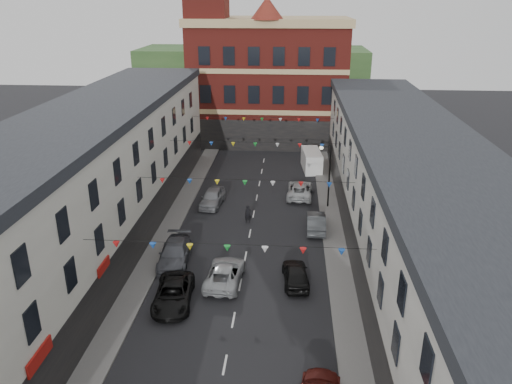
% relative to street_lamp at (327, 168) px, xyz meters
% --- Properties ---
extents(ground, '(160.00, 160.00, 0.00)m').
position_rel_street_lamp_xyz_m(ground, '(-6.55, -14.00, -3.90)').
color(ground, black).
rests_on(ground, ground).
extents(pavement_left, '(1.80, 64.00, 0.15)m').
position_rel_street_lamp_xyz_m(pavement_left, '(-13.45, -12.00, -3.83)').
color(pavement_left, '#605E5B').
rests_on(pavement_left, ground).
extents(pavement_right, '(1.80, 64.00, 0.15)m').
position_rel_street_lamp_xyz_m(pavement_right, '(0.35, -12.00, -3.83)').
color(pavement_right, '#605E5B').
rests_on(pavement_right, ground).
extents(terrace_left, '(8.40, 56.00, 10.70)m').
position_rel_street_lamp_xyz_m(terrace_left, '(-18.33, -13.00, 1.44)').
color(terrace_left, beige).
rests_on(terrace_left, ground).
extents(terrace_right, '(8.40, 56.00, 9.70)m').
position_rel_street_lamp_xyz_m(terrace_right, '(5.23, -13.00, 0.95)').
color(terrace_right, silver).
rests_on(terrace_right, ground).
extents(civic_building, '(20.60, 13.30, 18.50)m').
position_rel_street_lamp_xyz_m(civic_building, '(-6.55, 23.95, 4.23)').
color(civic_building, maroon).
rests_on(civic_building, ground).
extents(clock_tower, '(5.60, 5.60, 30.00)m').
position_rel_street_lamp_xyz_m(clock_tower, '(-14.05, 21.00, 11.03)').
color(clock_tower, maroon).
rests_on(clock_tower, ground).
extents(distant_hill, '(40.00, 14.00, 10.00)m').
position_rel_street_lamp_xyz_m(distant_hill, '(-10.55, 48.00, 1.10)').
color(distant_hill, '#284A22').
rests_on(distant_hill, ground).
extents(street_lamp, '(1.10, 0.36, 6.00)m').
position_rel_street_lamp_xyz_m(street_lamp, '(0.00, 0.00, 0.00)').
color(street_lamp, black).
rests_on(street_lamp, ground).
extents(car_left_c, '(2.73, 5.20, 1.40)m').
position_rel_street_lamp_xyz_m(car_left_c, '(-10.57, -16.49, -3.21)').
color(car_left_c, black).
rests_on(car_left_c, ground).
extents(car_left_d, '(2.47, 5.35, 1.52)m').
position_rel_street_lamp_xyz_m(car_left_d, '(-11.67, -11.25, -3.15)').
color(car_left_d, '#474950').
rests_on(car_left_d, ground).
extents(car_left_e, '(2.27, 4.73, 1.56)m').
position_rel_street_lamp_xyz_m(car_left_e, '(-10.59, -0.17, -3.13)').
color(car_left_e, gray).
rests_on(car_left_e, ground).
extents(car_right_d, '(2.05, 4.32, 1.43)m').
position_rel_street_lamp_xyz_m(car_right_d, '(-2.77, -13.49, -3.19)').
color(car_right_d, black).
rests_on(car_right_d, ground).
extents(car_right_e, '(1.60, 4.41, 1.44)m').
position_rel_street_lamp_xyz_m(car_right_e, '(-1.05, -4.88, -3.18)').
color(car_right_e, '#414548').
rests_on(car_right_e, ground).
extents(car_right_f, '(2.63, 5.27, 1.44)m').
position_rel_street_lamp_xyz_m(car_right_f, '(-2.35, 2.65, -3.19)').
color(car_right_f, silver).
rests_on(car_right_f, ground).
extents(moving_car, '(2.60, 5.17, 1.40)m').
position_rel_street_lamp_xyz_m(moving_car, '(-7.63, -13.71, -3.20)').
color(moving_car, '#A6AAAD').
rests_on(moving_car, ground).
extents(white_van, '(2.37, 5.09, 2.18)m').
position_rel_street_lamp_xyz_m(white_van, '(-0.95, 11.11, -2.81)').
color(white_van, white).
rests_on(white_van, ground).
extents(pedestrian, '(0.67, 0.52, 1.62)m').
position_rel_street_lamp_xyz_m(pedestrian, '(-6.89, -3.92, -3.09)').
color(pedestrian, black).
rests_on(pedestrian, ground).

